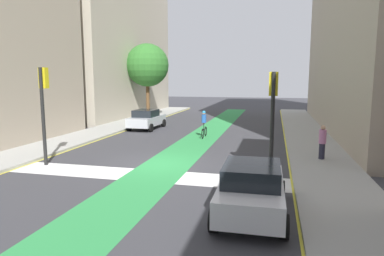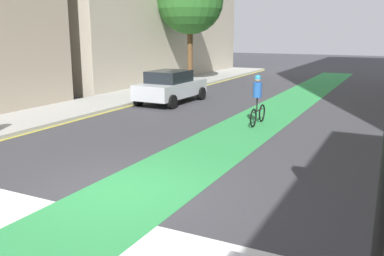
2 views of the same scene
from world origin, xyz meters
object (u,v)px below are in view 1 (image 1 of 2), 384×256
object	(u,v)px
pedestrian_sidewalk_right_a	(322,142)
traffic_signal_near_left	(44,97)
traffic_signal_near_right	(273,104)
car_silver_left_far	(147,119)
car_white_right_near	(252,188)
street_tree_near	(147,65)
cyclist_in_lane	(204,124)

from	to	relation	value
pedestrian_sidewalk_right_a	traffic_signal_near_left	bearing A→B (deg)	-164.32
traffic_signal_near_right	car_silver_left_far	world-z (taller)	traffic_signal_near_right
traffic_signal_near_left	car_white_right_near	distance (m)	10.74
car_white_right_near	street_tree_near	size ratio (longest dim) A/B	0.57
car_white_right_near	cyclist_in_lane	distance (m)	13.48
traffic_signal_near_right	car_silver_left_far	size ratio (longest dim) A/B	1.01
traffic_signal_near_left	cyclist_in_lane	world-z (taller)	traffic_signal_near_left
traffic_signal_near_left	pedestrian_sidewalk_right_a	world-z (taller)	traffic_signal_near_left
traffic_signal_near_left	pedestrian_sidewalk_right_a	xyz separation A→B (m)	(12.65, 3.55, -2.17)
traffic_signal_near_right	traffic_signal_near_left	world-z (taller)	traffic_signal_near_left
traffic_signal_near_right	pedestrian_sidewalk_right_a	distance (m)	4.47
traffic_signal_near_right	traffic_signal_near_left	bearing A→B (deg)	-178.13
traffic_signal_near_left	cyclist_in_lane	distance (m)	10.91
car_silver_left_far	pedestrian_sidewalk_right_a	distance (m)	14.85
car_silver_left_far	cyclist_in_lane	world-z (taller)	cyclist_in_lane
traffic_signal_near_right	traffic_signal_near_left	xyz separation A→B (m)	(-10.28, -0.34, 0.16)
traffic_signal_near_left	pedestrian_sidewalk_right_a	bearing A→B (deg)	15.68
car_silver_left_far	pedestrian_sidewalk_right_a	xyz separation A→B (m)	(12.26, -8.38, 0.19)
car_white_right_near	cyclist_in_lane	bearing A→B (deg)	107.63
car_silver_left_far	street_tree_near	xyz separation A→B (m)	(-2.68, 7.34, 4.56)
car_white_right_near	traffic_signal_near_left	bearing A→B (deg)	158.74
traffic_signal_near_left	car_silver_left_far	xyz separation A→B (m)	(0.39, 11.93, -2.35)
traffic_signal_near_left	street_tree_near	size ratio (longest dim) A/B	0.61
car_silver_left_far	cyclist_in_lane	distance (m)	6.04
traffic_signal_near_right	pedestrian_sidewalk_right_a	xyz separation A→B (m)	(2.37, 3.21, -2.01)
traffic_signal_near_right	car_white_right_near	world-z (taller)	traffic_signal_near_right
traffic_signal_near_right	cyclist_in_lane	distance (m)	10.05
traffic_signal_near_left	car_white_right_near	bearing A→B (deg)	-21.26
car_white_right_near	traffic_signal_near_right	bearing A→B (deg)	82.98
traffic_signal_near_left	pedestrian_sidewalk_right_a	distance (m)	13.32
car_silver_left_far	cyclist_in_lane	size ratio (longest dim) A/B	2.28
traffic_signal_near_right	cyclist_in_lane	bearing A→B (deg)	117.80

